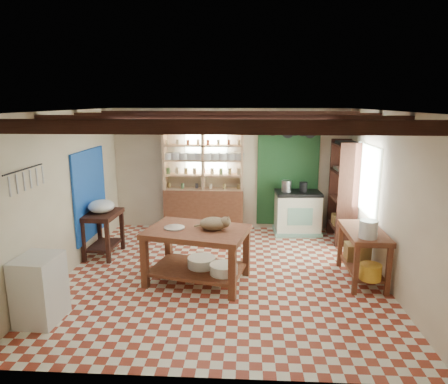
# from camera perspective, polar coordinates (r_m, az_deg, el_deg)

# --- Properties ---
(floor) EXTENTS (5.00, 5.00, 0.02)m
(floor) POSITION_cam_1_polar(r_m,az_deg,el_deg) (6.61, -0.18, -11.72)
(floor) COLOR #9B3521
(floor) RESTS_ON ground
(ceiling) EXTENTS (5.00, 5.00, 0.02)m
(ceiling) POSITION_cam_1_polar(r_m,az_deg,el_deg) (6.02, -0.19, 11.52)
(ceiling) COLOR #4D4D52
(ceiling) RESTS_ON wall_back
(wall_back) EXTENTS (5.00, 0.04, 2.60)m
(wall_back) POSITION_cam_1_polar(r_m,az_deg,el_deg) (8.63, 0.81, 3.23)
(wall_back) COLOR beige
(wall_back) RESTS_ON floor
(wall_front) EXTENTS (5.00, 0.04, 2.60)m
(wall_front) POSITION_cam_1_polar(r_m,az_deg,el_deg) (3.81, -2.46, -9.34)
(wall_front) COLOR beige
(wall_front) RESTS_ON floor
(wall_left) EXTENTS (0.04, 5.00, 2.60)m
(wall_left) POSITION_cam_1_polar(r_m,az_deg,el_deg) (6.81, -21.70, -0.29)
(wall_left) COLOR beige
(wall_left) RESTS_ON floor
(wall_right) EXTENTS (0.04, 5.00, 2.60)m
(wall_right) POSITION_cam_1_polar(r_m,az_deg,el_deg) (6.54, 22.26, -0.85)
(wall_right) COLOR beige
(wall_right) RESTS_ON floor
(ceiling_beams) EXTENTS (5.00, 3.80, 0.15)m
(ceiling_beams) POSITION_cam_1_polar(r_m,az_deg,el_deg) (6.02, -0.19, 10.38)
(ceiling_beams) COLOR #371A13
(ceiling_beams) RESTS_ON ceiling
(blue_wall_patch) EXTENTS (0.04, 1.40, 1.60)m
(blue_wall_patch) POSITION_cam_1_polar(r_m,az_deg,el_deg) (7.64, -18.59, -0.23)
(blue_wall_patch) COLOR #174CB3
(blue_wall_patch) RESTS_ON wall_left
(green_wall_patch) EXTENTS (1.30, 0.04, 2.30)m
(green_wall_patch) POSITION_cam_1_polar(r_m,az_deg,el_deg) (8.65, 9.11, 2.75)
(green_wall_patch) COLOR #1B4321
(green_wall_patch) RESTS_ON wall_back
(window_back) EXTENTS (0.90, 0.02, 0.80)m
(window_back) POSITION_cam_1_polar(r_m,az_deg,el_deg) (8.59, -2.54, 5.87)
(window_back) COLOR #B2C6AF
(window_back) RESTS_ON wall_back
(window_right) EXTENTS (0.02, 1.30, 1.20)m
(window_right) POSITION_cam_1_polar(r_m,az_deg,el_deg) (7.44, 19.74, 1.71)
(window_right) COLOR #B2C6AF
(window_right) RESTS_ON wall_right
(utensil_rail) EXTENTS (0.06, 0.90, 0.28)m
(utensil_rail) POSITION_cam_1_polar(r_m,az_deg,el_deg) (5.64, -26.58, 1.71)
(utensil_rail) COLOR black
(utensil_rail) RESTS_ON wall_left
(pot_rack) EXTENTS (0.86, 0.12, 0.36)m
(pot_rack) POSITION_cam_1_polar(r_m,az_deg,el_deg) (8.12, 9.63, 8.71)
(pot_rack) COLOR black
(pot_rack) RESTS_ON ceiling
(shelving_unit) EXTENTS (1.70, 0.34, 2.20)m
(shelving_unit) POSITION_cam_1_polar(r_m,az_deg,el_deg) (8.52, -2.95, 1.72)
(shelving_unit) COLOR tan
(shelving_unit) RESTS_ON floor
(tall_rack) EXTENTS (0.40, 0.86, 2.00)m
(tall_rack) POSITION_cam_1_polar(r_m,az_deg,el_deg) (8.22, 16.66, 0.08)
(tall_rack) COLOR #371A13
(tall_rack) RESTS_ON floor
(work_table) EXTENTS (1.68, 1.31, 0.85)m
(work_table) POSITION_cam_1_polar(r_m,az_deg,el_deg) (6.22, -3.83, -9.03)
(work_table) COLOR brown
(work_table) RESTS_ON floor
(stove) EXTENTS (0.96, 0.67, 0.91)m
(stove) POSITION_cam_1_polar(r_m,az_deg,el_deg) (8.54, 10.44, -2.92)
(stove) COLOR white
(stove) RESTS_ON floor
(prep_table) EXTENTS (0.59, 0.82, 0.80)m
(prep_table) POSITION_cam_1_polar(r_m,az_deg,el_deg) (7.55, -16.85, -5.77)
(prep_table) COLOR #371A13
(prep_table) RESTS_ON floor
(white_cabinet) EXTENTS (0.51, 0.60, 0.86)m
(white_cabinet) POSITION_cam_1_polar(r_m,az_deg,el_deg) (5.66, -24.83, -12.46)
(white_cabinet) COLOR silver
(white_cabinet) RESTS_ON floor
(right_counter) EXTENTS (0.58, 1.14, 0.81)m
(right_counter) POSITION_cam_1_polar(r_m,az_deg,el_deg) (6.63, 19.17, -8.50)
(right_counter) COLOR brown
(right_counter) RESTS_ON floor
(cat) EXTENTS (0.44, 0.35, 0.19)m
(cat) POSITION_cam_1_polar(r_m,az_deg,el_deg) (6.02, -1.50, -4.54)
(cat) COLOR #8E7452
(cat) RESTS_ON work_table
(steel_tray) EXTENTS (0.38, 0.38, 0.02)m
(steel_tray) POSITION_cam_1_polar(r_m,az_deg,el_deg) (6.16, -7.12, -5.07)
(steel_tray) COLOR #B0B1B8
(steel_tray) RESTS_ON work_table
(basin_large) EXTENTS (0.53, 0.53, 0.15)m
(basin_large) POSITION_cam_1_polar(r_m,az_deg,el_deg) (6.30, -3.22, -9.96)
(basin_large) COLOR silver
(basin_large) RESTS_ON work_table
(basin_small) EXTENTS (0.50, 0.50, 0.15)m
(basin_small) POSITION_cam_1_polar(r_m,az_deg,el_deg) (6.05, -0.07, -10.95)
(basin_small) COLOR silver
(basin_small) RESTS_ON work_table
(kettle_left) EXTENTS (0.21, 0.21, 0.24)m
(kettle_left) POSITION_cam_1_polar(r_m,az_deg,el_deg) (8.36, 8.91, 0.84)
(kettle_left) COLOR #B0B1B8
(kettle_left) RESTS_ON stove
(kettle_right) EXTENTS (0.17, 0.17, 0.20)m
(kettle_right) POSITION_cam_1_polar(r_m,az_deg,el_deg) (8.43, 11.26, 0.72)
(kettle_right) COLOR black
(kettle_right) RESTS_ON stove
(enamel_bowl) EXTENTS (0.49, 0.49, 0.23)m
(enamel_bowl) POSITION_cam_1_polar(r_m,az_deg,el_deg) (7.40, -17.11, -1.96)
(enamel_bowl) COLOR silver
(enamel_bowl) RESTS_ON prep_table
(white_bucket) EXTENTS (0.26, 0.26, 0.26)m
(white_bucket) POSITION_cam_1_polar(r_m,az_deg,el_deg) (6.12, 19.93, -5.00)
(white_bucket) COLOR silver
(white_bucket) RESTS_ON right_counter
(wicker_basket) EXTENTS (0.38, 0.30, 0.26)m
(wicker_basket) POSITION_cam_1_polar(r_m,az_deg,el_deg) (6.92, 18.49, -8.08)
(wicker_basket) COLOR olive
(wicker_basket) RESTS_ON right_counter
(yellow_tub) EXTENTS (0.31, 0.31, 0.23)m
(yellow_tub) POSITION_cam_1_polar(r_m,az_deg,el_deg) (6.26, 20.19, -10.64)
(yellow_tub) COLOR gold
(yellow_tub) RESTS_ON right_counter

